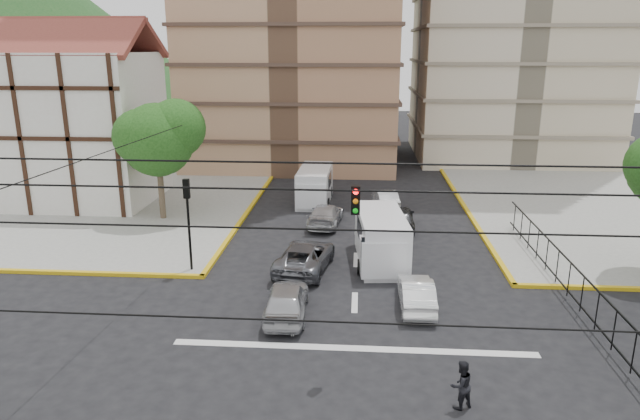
# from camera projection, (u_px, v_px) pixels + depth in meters

# --- Properties ---
(ground) EXTENTS (160.00, 160.00, 0.00)m
(ground) POSITION_uv_depth(u_px,v_px,m) (353.00, 367.00, 19.15)
(ground) COLOR black
(ground) RESTS_ON ground
(sidewalk_nw) EXTENTS (26.00, 26.00, 0.15)m
(sidewalk_nw) POSITION_uv_depth(u_px,v_px,m) (71.00, 200.00, 39.70)
(sidewalk_nw) COLOR gray
(sidewalk_nw) RESTS_ON ground
(stop_line) EXTENTS (13.00, 0.40, 0.01)m
(stop_line) POSITION_uv_depth(u_px,v_px,m) (353.00, 348.00, 20.30)
(stop_line) COLOR silver
(stop_line) RESTS_ON ground
(tudor_building) EXTENTS (10.80, 8.05, 12.23)m
(tudor_building) POSITION_uv_depth(u_px,v_px,m) (76.00, 126.00, 38.20)
(tudor_building) COLOR silver
(tudor_building) RESTS_ON ground
(park_fence) EXTENTS (0.10, 22.50, 1.66)m
(park_fence) POSITION_uv_depth(u_px,v_px,m) (579.00, 315.00, 22.84)
(park_fence) COLOR black
(park_fence) RESTS_ON ground
(tree_tudor) EXTENTS (5.39, 4.40, 7.43)m
(tree_tudor) POSITION_uv_depth(u_px,v_px,m) (159.00, 136.00, 33.89)
(tree_tudor) COLOR #473828
(tree_tudor) RESTS_ON ground
(traffic_light_nw) EXTENTS (0.28, 0.22, 4.40)m
(traffic_light_nw) POSITION_uv_depth(u_px,v_px,m) (188.00, 209.00, 26.31)
(traffic_light_nw) COLOR black
(traffic_light_nw) RESTS_ON ground
(traffic_light_hanging) EXTENTS (18.00, 9.12, 0.92)m
(traffic_light_hanging) POSITION_uv_depth(u_px,v_px,m) (355.00, 216.00, 15.57)
(traffic_light_hanging) COLOR black
(traffic_light_hanging) RESTS_ON ground
(van_right_lane) EXTENTS (2.63, 5.64, 2.46)m
(van_right_lane) POSITION_uv_depth(u_px,v_px,m) (381.00, 241.00, 27.87)
(van_right_lane) COLOR silver
(van_right_lane) RESTS_ON ground
(van_left_lane) EXTENTS (2.21, 5.30, 2.37)m
(van_left_lane) POSITION_uv_depth(u_px,v_px,m) (314.00, 187.00, 38.86)
(van_left_lane) COLOR silver
(van_left_lane) RESTS_ON ground
(car_silver_front_left) EXTENTS (1.77, 4.12, 1.38)m
(car_silver_front_left) POSITION_uv_depth(u_px,v_px,m) (286.00, 300.00, 22.58)
(car_silver_front_left) COLOR #A9A9AD
(car_silver_front_left) RESTS_ON ground
(car_white_front_right) EXTENTS (1.34, 3.79, 1.24)m
(car_white_front_right) POSITION_uv_depth(u_px,v_px,m) (416.00, 293.00, 23.37)
(car_white_front_right) COLOR white
(car_white_front_right) RESTS_ON ground
(car_grey_mid_left) EXTENTS (2.91, 5.12, 1.35)m
(car_grey_mid_left) POSITION_uv_depth(u_px,v_px,m) (305.00, 256.00, 27.32)
(car_grey_mid_left) COLOR slate
(car_grey_mid_left) RESTS_ON ground
(car_silver_rear_left) EXTENTS (2.20, 4.55, 1.28)m
(car_silver_rear_left) POSITION_uv_depth(u_px,v_px,m) (325.00, 215.00, 34.14)
(car_silver_rear_left) COLOR #AEAEB2
(car_silver_rear_left) RESTS_ON ground
(car_darkgrey_mid_right) EXTENTS (1.88, 4.35, 1.46)m
(car_darkgrey_mid_right) POSITION_uv_depth(u_px,v_px,m) (399.00, 218.00, 33.30)
(car_darkgrey_mid_right) COLOR #272729
(car_darkgrey_mid_right) RESTS_ON ground
(car_white_rear_right) EXTENTS (1.83, 3.87, 1.23)m
(car_white_rear_right) POSITION_uv_depth(u_px,v_px,m) (385.00, 199.00, 37.89)
(car_white_rear_right) COLOR silver
(car_white_rear_right) RESTS_ON ground
(pedestrian_crosswalk) EXTENTS (0.93, 0.87, 1.53)m
(pedestrian_crosswalk) POSITION_uv_depth(u_px,v_px,m) (461.00, 385.00, 16.78)
(pedestrian_crosswalk) COLOR black
(pedestrian_crosswalk) RESTS_ON ground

